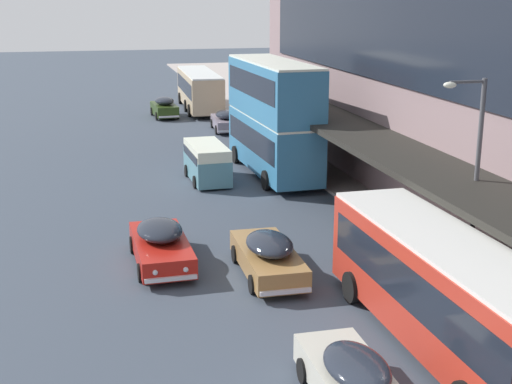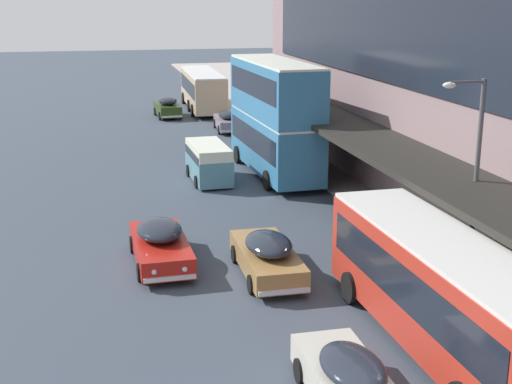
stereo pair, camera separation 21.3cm
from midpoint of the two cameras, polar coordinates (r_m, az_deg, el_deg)
transit_bus_kerbside_front at (r=19.87m, az=14.70°, el=-7.44°), size 2.90×10.59×3.14m
transit_bus_kerbside_rear at (r=61.09m, az=-4.65°, el=8.30°), size 3.04×11.41×3.22m
transit_bus_kerbside_far at (r=38.03m, az=1.21°, el=6.23°), size 3.05×9.69×6.10m
sedan_trailing_near at (r=51.32m, az=-2.55°, el=5.73°), size 2.01×4.53×1.50m
sedan_lead_near at (r=17.27m, az=7.43°, el=-14.71°), size 1.76×4.48×1.46m
sedan_far_back at (r=57.55m, az=-7.45°, el=6.73°), size 1.98×4.33×1.65m
sedan_oncoming_rear at (r=24.58m, az=0.73°, el=-5.06°), size 1.93×4.89×1.54m
sedan_second_mid at (r=25.92m, az=-7.86°, el=-4.12°), size 2.07×4.94×1.53m
vw_van at (r=37.26m, az=-4.14°, el=2.56°), size 2.01×4.60×1.96m
street_lamp at (r=24.20m, az=16.72°, el=2.12°), size 1.50×0.28×6.70m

